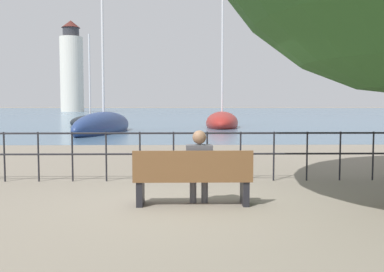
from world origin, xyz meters
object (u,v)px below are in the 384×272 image
(seated_person_left, at_px, (199,164))
(sailboat_1, at_px, (222,122))
(sailboat_3, at_px, (90,121))
(sailboat_0, at_px, (104,126))
(harbor_lighthouse, at_px, (72,70))
(park_bench, at_px, (193,179))

(seated_person_left, bearing_deg, sailboat_1, 83.95)
(sailboat_3, bearing_deg, sailboat_0, -58.31)
(sailboat_1, distance_m, harbor_lighthouse, 89.62)
(park_bench, relative_size, harbor_lighthouse, 0.08)
(park_bench, height_order, sailboat_3, sailboat_3)
(park_bench, distance_m, sailboat_1, 25.17)
(seated_person_left, relative_size, sailboat_3, 0.15)
(park_bench, distance_m, sailboat_3, 30.57)
(seated_person_left, xyz_separation_m, sailboat_0, (-4.95, 18.48, -0.28))
(sailboat_1, xyz_separation_m, harbor_lighthouse, (-32.40, 82.86, 10.77))
(park_bench, distance_m, harbor_lighthouse, 112.39)
(sailboat_0, relative_size, sailboat_1, 0.92)
(seated_person_left, bearing_deg, sailboat_3, 105.40)
(sailboat_1, bearing_deg, harbor_lighthouse, 116.87)
(park_bench, bearing_deg, sailboat_1, 83.73)
(harbor_lighthouse, bearing_deg, sailboat_3, -74.56)
(seated_person_left, xyz_separation_m, sailboat_1, (2.64, 24.94, -0.30))
(park_bench, bearing_deg, sailboat_3, 105.16)
(park_bench, distance_m, sailboat_0, 19.18)
(sailboat_0, bearing_deg, sailboat_3, 114.43)
(sailboat_0, distance_m, harbor_lighthouse, 93.33)
(harbor_lighthouse, bearing_deg, seated_person_left, -74.57)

